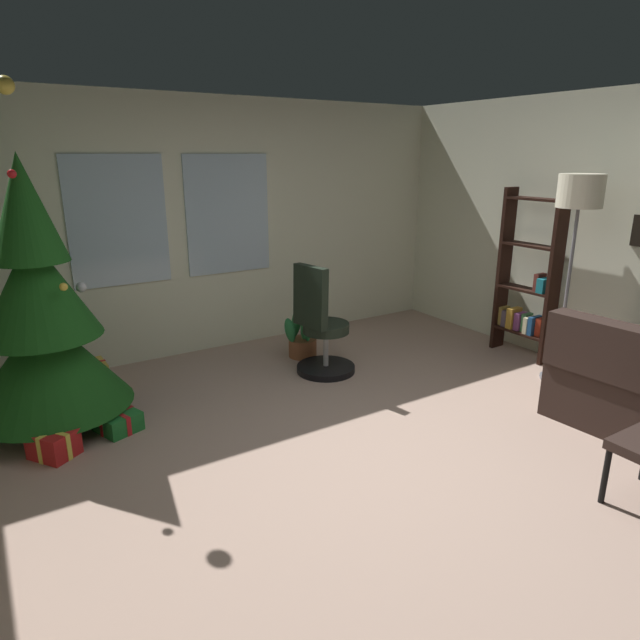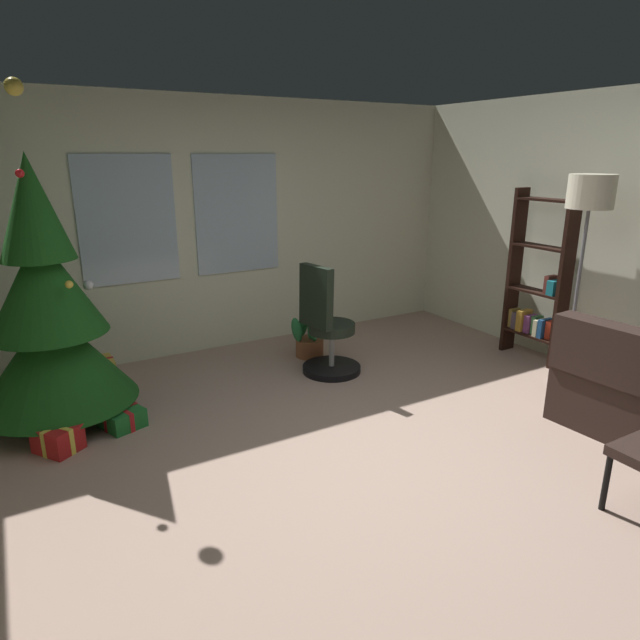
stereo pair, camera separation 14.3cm
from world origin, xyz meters
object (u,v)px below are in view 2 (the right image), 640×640
Objects in this scene: holiday_tree at (49,318)px; floor_lamp at (589,207)px; gift_box_gold at (99,375)px; potted_plant at (310,334)px; gift_box_red at (58,438)px; gift_box_green at (122,417)px; office_chair at (327,333)px; bookshelf at (537,288)px.

floor_lamp is (4.06, -1.52, 0.76)m from holiday_tree.
potted_plant is at bearing -6.32° from gift_box_gold.
gift_box_red reaches higher than gift_box_green.
office_chair is 2.49m from floor_lamp.
holiday_tree reaches higher than bookshelf.
potted_plant is (0.08, 0.47, -0.16)m from office_chair.
bookshelf reaches higher than gift_box_gold.
office_chair is 1.66× the size of potted_plant.
bookshelf is at bearing -5.34° from gift_box_red.
gift_box_red is 1.22× the size of gift_box_gold.
gift_box_gold reaches higher than gift_box_red.
office_chair is at bearing 161.28° from bookshelf.
gift_box_green is (0.46, 0.15, -0.02)m from gift_box_red.
gift_box_green is 2.08m from potted_plant.
bookshelf is (3.94, -0.56, 0.66)m from gift_box_green.
gift_box_green is 0.20× the size of floor_lamp.
gift_box_red is at bearing -173.35° from office_chair.
floor_lamp is (3.68, -1.17, 1.52)m from gift_box_green.
floor_lamp is at bearing -112.95° from bookshelf.
potted_plant is (2.37, 0.24, -0.59)m from holiday_tree.
holiday_tree is 1.47× the size of bookshelf.
holiday_tree reaches higher than office_chair.
gift_box_gold is at bearing 151.84° from floor_lamp.
gift_box_green is at bearing -88.11° from gift_box_gold.
floor_lamp is (3.71, -1.99, 1.45)m from gift_box_gold.
gift_box_green is 1.24× the size of gift_box_gold.
gift_box_green is 1.94m from office_chair.
bookshelf is 1.08m from floor_lamp.
potted_plant is (-1.70, 1.76, -1.35)m from floor_lamp.
office_chair reaches higher than gift_box_green.
potted_plant is at bearing 80.73° from office_chair.
gift_box_gold is 4.45m from floor_lamp.
gift_box_red is at bearing -161.92° from gift_box_green.
holiday_tree reaches higher than floor_lamp.
bookshelf is at bearing 67.05° from floor_lamp.
potted_plant is at bearing 133.89° from floor_lamp.
floor_lamp reaches higher than gift_box_red.
floor_lamp is at bearing -13.82° from gift_box_red.
office_chair is (1.94, -0.69, 0.27)m from gift_box_gold.
potted_plant is at bearing 5.76° from holiday_tree.
holiday_tree is 3.91× the size of potted_plant.
floor_lamp reaches higher than bookshelf.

